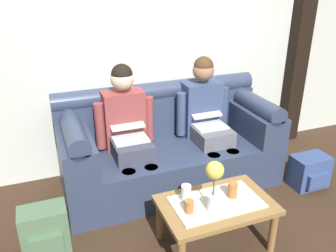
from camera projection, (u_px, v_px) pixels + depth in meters
name	position (u px, v px, depth m)	size (l,w,h in m)	color
back_wall_patterned	(149.00, 28.00, 3.52)	(6.00, 0.12, 2.90)	silver
timber_pillar	(302.00, 21.00, 4.01)	(0.20, 0.20, 2.90)	black
couch	(168.00, 147.00, 3.50)	(2.07, 0.88, 0.96)	#2D3851
person_left	(127.00, 127.00, 3.25)	(0.56, 0.67, 1.22)	#383D4C
person_right	(206.00, 115.00, 3.52)	(0.56, 0.67, 1.22)	#595B66
coffee_table	(216.00, 208.00, 2.66)	(0.84, 0.54, 0.40)	olive
flower_vase	(214.00, 180.00, 2.45)	(0.13, 0.13, 0.39)	silver
cup_near_left	(189.00, 206.00, 2.50)	(0.07, 0.07, 0.09)	#B26633
cup_near_right	(186.00, 193.00, 2.63)	(0.08, 0.08, 0.13)	silver
cup_far_center	(232.00, 190.00, 2.67)	(0.07, 0.07, 0.12)	#B26633
backpack_right	(310.00, 172.00, 3.49)	(0.36, 0.28, 0.32)	#33477A
backpack_left	(45.00, 232.00, 2.63)	(0.34, 0.26, 0.39)	#4C6B4C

